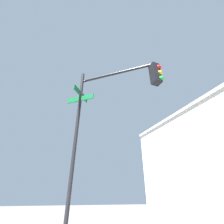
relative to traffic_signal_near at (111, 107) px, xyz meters
name	(u,v)px	position (x,y,z in m)	size (l,w,h in m)	color
traffic_signal_near	(111,107)	(0.00, 0.00, 0.00)	(2.49, 2.72, 6.37)	black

